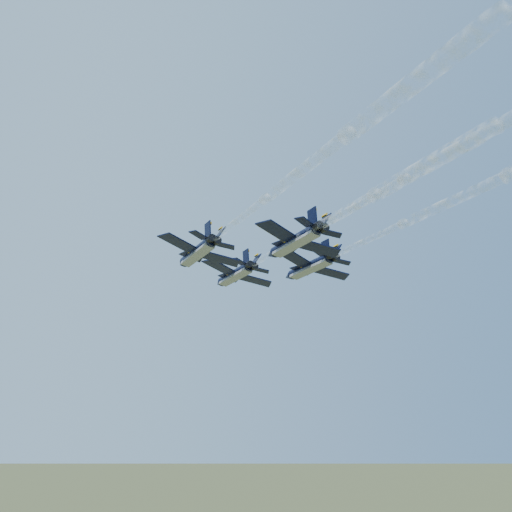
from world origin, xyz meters
name	(u,v)px	position (x,y,z in m)	size (l,w,h in m)	color
jet_lead	(235,275)	(-2.68, 12.17, 103.45)	(13.48, 17.60, 4.83)	black
jet_left	(197,252)	(-13.47, 0.80, 103.45)	(13.48, 17.60, 4.83)	black
jet_right	(310,267)	(7.25, 1.79, 103.45)	(13.48, 17.60, 4.83)	black
jet_slot	(295,241)	(-1.92, -10.50, 103.45)	(13.48, 17.60, 4.83)	black
smoke_trail_lead	(364,200)	(-1.87, -28.85, 103.49)	(2.67, 54.20, 2.08)	white
smoke_trail_left	(335,143)	(-12.66, -40.21, 103.49)	(2.67, 54.20, 2.08)	white
smoke_trail_right	(493,181)	(8.06, -39.22, 103.49)	(2.67, 54.20, 2.08)	white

